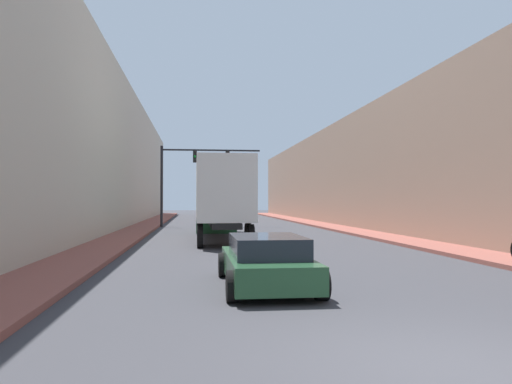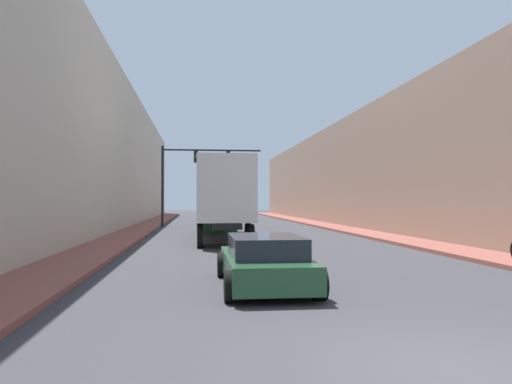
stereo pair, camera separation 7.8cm
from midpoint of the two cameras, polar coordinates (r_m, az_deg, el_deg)
The scene contains 8 objects.
ground_plane at distance 6.75m, azimuth 21.91°, elevation -18.26°, with size 200.00×200.00×0.00m, color #38383D.
sidewalk_right at distance 37.08m, azimuth 8.92°, elevation -3.98°, with size 2.10×80.00×0.15m.
sidewalk_left at distance 35.92m, azimuth -12.84°, elevation -4.06°, with size 2.10×80.00×0.15m.
building_right at distance 38.38m, azimuth 14.75°, elevation 2.22°, with size 6.00×80.00×8.29m.
building_left at distance 36.67m, azimuth -19.13°, elevation 4.26°, with size 6.00×80.00×10.67m.
semi_truck at distance 26.39m, azimuth -4.02°, elevation -0.52°, with size 2.48×12.74×3.95m.
sedan_car at distance 11.70m, azimuth 1.16°, elevation -7.98°, with size 2.04×4.62×1.20m.
traffic_signal_gantry at distance 38.77m, azimuth -7.77°, elevation 2.51°, with size 7.67×0.35×6.22m.
Camera 2 is at (-3.04, -5.67, 2.01)m, focal length 35.00 mm.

